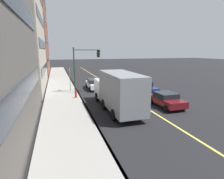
% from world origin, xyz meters
% --- Properties ---
extents(ground, '(200.00, 200.00, 0.00)m').
position_xyz_m(ground, '(0.00, 0.00, 0.00)').
color(ground, black).
extents(sidewalk_slab, '(80.00, 3.93, 0.15)m').
position_xyz_m(sidewalk_slab, '(0.00, 7.27, 0.07)').
color(sidewalk_slab, gray).
rests_on(sidewalk_slab, ground).
extents(curb_edge, '(80.00, 0.16, 0.15)m').
position_xyz_m(curb_edge, '(0.00, 5.38, 0.07)').
color(curb_edge, slate).
rests_on(curb_edge, ground).
extents(lane_stripe_center, '(80.00, 0.16, 0.01)m').
position_xyz_m(lane_stripe_center, '(0.00, 0.00, 0.01)').
color(lane_stripe_center, '#D8CC4C').
rests_on(lane_stripe_center, ground).
extents(building_midblock, '(15.90, 9.14, 22.52)m').
position_xyz_m(building_midblock, '(8.07, 13.97, 11.26)').
color(building_midblock, '#B2A893').
rests_on(building_midblock, ground).
extents(building_glass_right, '(17.95, 8.73, 28.48)m').
position_xyz_m(building_glass_right, '(27.42, 13.77, 14.24)').
color(building_glass_right, brown).
rests_on(building_glass_right, ground).
extents(car_navy, '(4.32, 1.99, 1.54)m').
position_xyz_m(car_navy, '(-0.29, -2.45, 0.77)').
color(car_navy, navy).
rests_on(car_navy, ground).
extents(car_white, '(4.38, 2.05, 1.43)m').
position_xyz_m(car_white, '(4.31, 2.80, 0.75)').
color(car_white, silver).
rests_on(car_white, ground).
extents(car_maroon, '(3.85, 2.07, 1.35)m').
position_xyz_m(car_maroon, '(-5.79, -2.01, 0.71)').
color(car_maroon, '#591116').
rests_on(car_maroon, ground).
extents(truck_gray, '(8.44, 2.50, 3.45)m').
position_xyz_m(truck_gray, '(-5.35, 2.75, 1.80)').
color(truck_gray, silver).
rests_on(truck_gray, ground).
extents(traffic_light_mast, '(0.28, 3.36, 5.66)m').
position_xyz_m(traffic_light_mast, '(2.29, 4.46, 3.85)').
color(traffic_light_mast, '#1E3823').
rests_on(traffic_light_mast, ground).
extents(street_sign_post, '(0.60, 0.08, 3.15)m').
position_xyz_m(street_sign_post, '(3.35, 6.21, 1.84)').
color(street_sign_post, slate).
rests_on(street_sign_post, ground).
extents(fire_hydrant, '(0.24, 0.24, 0.94)m').
position_xyz_m(fire_hydrant, '(-0.30, 5.90, 0.47)').
color(fire_hydrant, red).
rests_on(fire_hydrant, ground).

